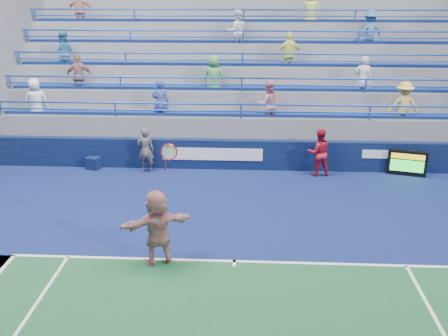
# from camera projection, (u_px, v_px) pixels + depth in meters

# --- Properties ---
(ground) EXTENTS (120.00, 120.00, 0.00)m
(ground) POSITION_uv_depth(u_px,v_px,m) (234.00, 262.00, 12.07)
(ground) COLOR #333538
(sponsor_wall) EXTENTS (18.00, 0.32, 1.10)m
(sponsor_wall) POSITION_uv_depth(u_px,v_px,m) (240.00, 155.00, 17.97)
(sponsor_wall) COLOR black
(sponsor_wall) RESTS_ON ground
(bleacher_stand) EXTENTS (18.00, 5.60, 6.13)m
(bleacher_stand) POSITION_uv_depth(u_px,v_px,m) (242.00, 104.00, 21.16)
(bleacher_stand) COLOR slate
(bleacher_stand) RESTS_ON ground
(serve_speed_board) EXTENTS (1.31, 0.46, 0.91)m
(serve_speed_board) POSITION_uv_depth(u_px,v_px,m) (407.00, 163.00, 17.36)
(serve_speed_board) COLOR black
(serve_speed_board) RESTS_ON ground
(judge_chair) EXTENTS (0.56, 0.57, 0.80)m
(judge_chair) POSITION_uv_depth(u_px,v_px,m) (94.00, 162.00, 18.10)
(judge_chair) COLOR #0D1940
(judge_chair) RESTS_ON ground
(tennis_player) EXTENTS (1.82, 1.21, 3.01)m
(tennis_player) POSITION_uv_depth(u_px,v_px,m) (158.00, 227.00, 11.73)
(tennis_player) COLOR silver
(tennis_player) RESTS_ON ground
(line_judge) EXTENTS (0.64, 0.47, 1.61)m
(line_judge) POSITION_uv_depth(u_px,v_px,m) (146.00, 150.00, 17.64)
(line_judge) COLOR #151E3C
(line_judge) RESTS_ON ground
(ball_girl) EXTENTS (0.89, 0.74, 1.68)m
(ball_girl) POSITION_uv_depth(u_px,v_px,m) (319.00, 152.00, 17.28)
(ball_girl) COLOR #AC1329
(ball_girl) RESTS_ON ground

